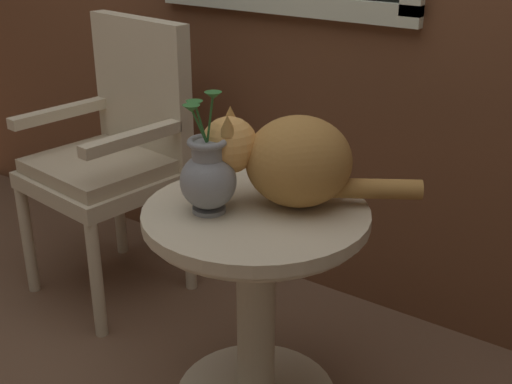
% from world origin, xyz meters
% --- Properties ---
extents(ground_plane, '(6.00, 6.00, 0.00)m').
position_xyz_m(ground_plane, '(0.00, 0.00, 0.00)').
color(ground_plane, brown).
extents(wicker_side_table, '(0.61, 0.61, 0.64)m').
position_xyz_m(wicker_side_table, '(0.27, 0.08, 0.44)').
color(wicker_side_table, beige).
rests_on(wicker_side_table, ground_plane).
extents(wicker_chair, '(0.54, 0.53, 1.02)m').
position_xyz_m(wicker_chair, '(-0.55, 0.36, 0.57)').
color(wicker_chair, beige).
rests_on(wicker_chair, ground_plane).
extents(cat, '(0.53, 0.38, 0.26)m').
position_xyz_m(cat, '(0.32, 0.16, 0.77)').
color(cat, '#AD7A3D').
rests_on(cat, wicker_side_table).
extents(pewter_vase_with_ivy, '(0.15, 0.15, 0.33)m').
position_xyz_m(pewter_vase_with_ivy, '(0.17, -0.00, 0.74)').
color(pewter_vase_with_ivy, gray).
rests_on(pewter_vase_with_ivy, wicker_side_table).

